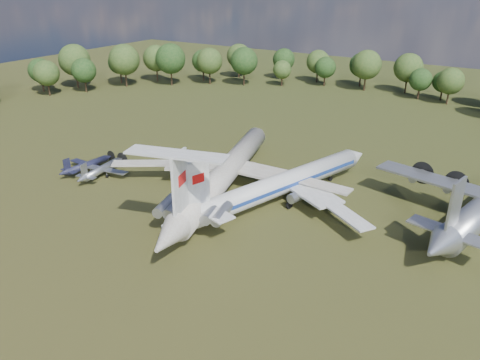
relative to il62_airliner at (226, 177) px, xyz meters
The scene contains 6 objects.
ground 4.34m from the il62_airliner, behind, with size 300.00×300.00×0.00m, color #1B3712.
il62_airliner is the anchor object (origin of this frame).
tu104_jet 10.27m from the il62_airliner, 10.24° to the left, with size 36.91×49.21×4.92m, color silver, non-canonical shape.
small_prop_west 28.60m from the il62_airliner, 166.01° to the right, with size 9.83×13.41×1.97m, color #161932, non-canonical shape.
small_prop_northwest 24.57m from the il62_airliner, 163.33° to the right, with size 10.40×14.19×2.08m, color #9A9CA2, non-canonical shape.
person_on_il62 15.90m from the il62_airliner, 74.43° to the right, with size 0.65×0.43×1.80m, color olive.
Camera 1 is at (45.51, -61.64, 35.17)m, focal length 35.00 mm.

